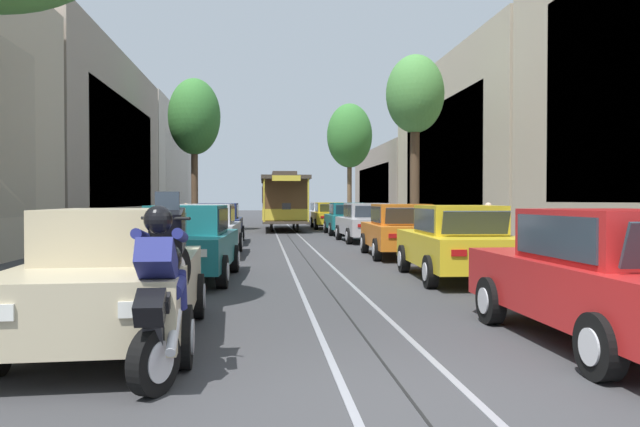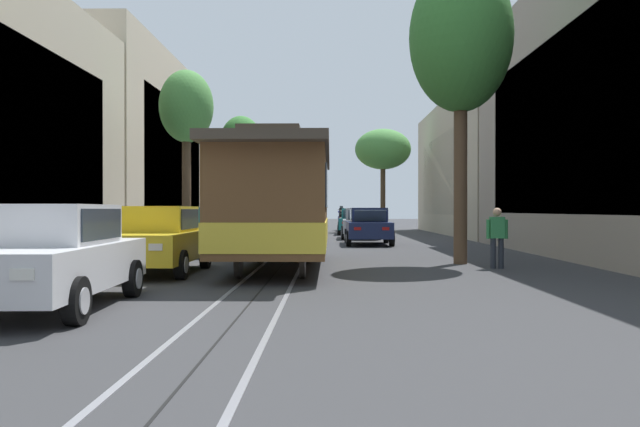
{
  "view_description": "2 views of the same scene",
  "coord_description": "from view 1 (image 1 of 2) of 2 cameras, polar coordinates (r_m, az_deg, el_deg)",
  "views": [
    {
      "loc": [
        -1.25,
        -4.95,
        1.68
      ],
      "look_at": [
        0.78,
        16.55,
        1.23
      ],
      "focal_mm": 34.68,
      "sensor_mm": 36.0,
      "label": 1
    },
    {
      "loc": [
        -1.26,
        46.91,
        1.5
      ],
      "look_at": [
        -0.87,
        17.86,
        1.33
      ],
      "focal_mm": 35.55,
      "sensor_mm": 36.0,
      "label": 2
    }
  ],
  "objects": [
    {
      "name": "parked_car_yellow_second_right",
      "position": [
        13.47,
        12.54,
        -2.59
      ],
      "size": [
        2.12,
        4.41,
        1.58
      ],
      "color": "gold",
      "rests_on": "ground"
    },
    {
      "name": "building_facade_right",
      "position": [
        30.88,
        17.64,
        6.56
      ],
      "size": [
        5.66,
        58.78,
        10.88
      ],
      "color": "#BCAD93",
      "rests_on": "ground"
    },
    {
      "name": "cable_car_trolley",
      "position": [
        35.99,
        -3.4,
        1.16
      ],
      "size": [
        2.59,
        9.14,
        3.28
      ],
      "color": "brown",
      "rests_on": "ground"
    },
    {
      "name": "parked_car_teal_fifth_right",
      "position": [
        30.78,
        2.42,
        -0.45
      ],
      "size": [
        2.04,
        4.38,
        1.58
      ],
      "color": "#196B70",
      "rests_on": "ground"
    },
    {
      "name": "parked_car_beige_near_left",
      "position": [
        7.8,
        -18.35,
        -5.35
      ],
      "size": [
        2.14,
        4.42,
        1.58
      ],
      "color": "#C1B28E",
      "rests_on": "ground"
    },
    {
      "name": "parked_car_orange_mid_right",
      "position": [
        18.63,
        7.38,
        -1.53
      ],
      "size": [
        2.11,
        4.41,
        1.58
      ],
      "color": "orange",
      "rests_on": "ground"
    },
    {
      "name": "pedestrian_on_left_pavement",
      "position": [
        35.95,
        -12.27,
        -0.13
      ],
      "size": [
        0.55,
        0.24,
        1.55
      ],
      "color": "#282D38",
      "rests_on": "ground"
    },
    {
      "name": "trolley_track_rails",
      "position": [
        32.55,
        -3.18,
        -1.76
      ],
      "size": [
        1.14,
        67.08,
        0.01
      ],
      "color": "gray",
      "rests_on": "ground"
    },
    {
      "name": "pedestrian_on_right_pavement",
      "position": [
        20.08,
        15.27,
        -1.03
      ],
      "size": [
        0.55,
        0.4,
        1.62
      ],
      "color": "slate",
      "rests_on": "ground"
    },
    {
      "name": "parked_car_red_near_right",
      "position": [
        7.9,
        25.19,
        -5.32
      ],
      "size": [
        2.04,
        4.38,
        1.58
      ],
      "color": "red",
      "rests_on": "ground"
    },
    {
      "name": "parked_car_teal_second_left",
      "position": [
        13.44,
        -12.14,
        -2.59
      ],
      "size": [
        2.12,
        4.41,
        1.58
      ],
      "color": "#196B70",
      "rests_on": "ground"
    },
    {
      "name": "street_tree_kerb_left_second",
      "position": [
        34.79,
        -11.52,
        8.64
      ],
      "size": [
        2.83,
        3.1,
        8.36
      ],
      "color": "brown",
      "rests_on": "ground"
    },
    {
      "name": "street_tree_kerb_right_mid",
      "position": [
        44.1,
        2.74,
        7.14
      ],
      "size": [
        3.2,
        3.17,
        8.56
      ],
      "color": "brown",
      "rests_on": "ground"
    },
    {
      "name": "ground_plane",
      "position": [
        28.66,
        -2.88,
        -2.17
      ],
      "size": [
        160.0,
        160.0,
        0.0
      ],
      "primitive_type": "plane",
      "color": "#38383A"
    },
    {
      "name": "parked_car_navy_fourth_left",
      "position": [
        24.77,
        -9.36,
        -0.87
      ],
      "size": [
        2.0,
        4.36,
        1.58
      ],
      "color": "#19234C",
      "rests_on": "ground"
    },
    {
      "name": "parked_car_white_far_right",
      "position": [
        42.6,
        0.25,
        0.0
      ],
      "size": [
        2.11,
        4.41,
        1.58
      ],
      "color": "silver",
      "rests_on": "ground"
    },
    {
      "name": "motorcycle_with_rider",
      "position": [
        5.96,
        -14.42,
        -6.08
      ],
      "size": [
        0.52,
        1.87,
        1.77
      ],
      "color": "black",
      "rests_on": "ground"
    },
    {
      "name": "parked_car_silver_mid_left",
      "position": [
        19.19,
        -10.34,
        -1.46
      ],
      "size": [
        2.06,
        4.39,
        1.58
      ],
      "color": "#B7B7BC",
      "rests_on": "ground"
    },
    {
      "name": "street_tree_kerb_right_second",
      "position": [
        25.59,
        8.75,
        10.57
      ],
      "size": [
        2.32,
        2.55,
        7.56
      ],
      "color": "#4C3826",
      "rests_on": "ground"
    },
    {
      "name": "parked_car_yellow_sixth_right",
      "position": [
        37.25,
        0.81,
        -0.17
      ],
      "size": [
        2.0,
        4.36,
        1.58
      ],
      "color": "gold",
      "rests_on": "ground"
    },
    {
      "name": "building_facade_left",
      "position": [
        35.02,
        -21.28,
        5.59
      ],
      "size": [
        5.73,
        58.78,
        9.25
      ],
      "color": "#BCAD93",
      "rests_on": "ground"
    },
    {
      "name": "parked_car_silver_fourth_right",
      "position": [
        25.23,
        4.18,
        -0.82
      ],
      "size": [
        2.09,
        4.4,
        1.58
      ],
      "color": "#B7B7BC",
      "rests_on": "ground"
    }
  ]
}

